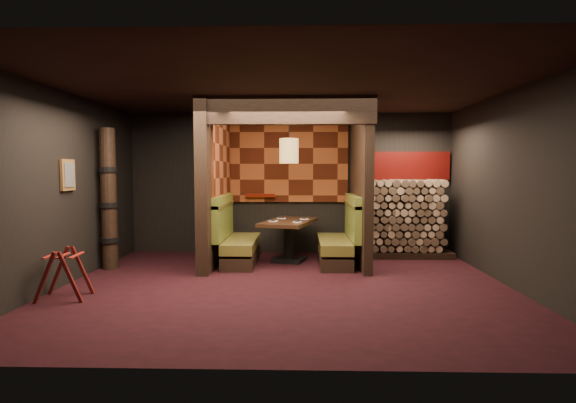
# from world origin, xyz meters

# --- Properties ---
(floor) EXTENTS (6.50, 5.50, 0.02)m
(floor) POSITION_xyz_m (0.00, 0.00, -0.01)
(floor) COLOR black
(floor) RESTS_ON ground
(ceiling) EXTENTS (6.50, 5.50, 0.02)m
(ceiling) POSITION_xyz_m (0.00, 0.00, 2.86)
(ceiling) COLOR black
(ceiling) RESTS_ON ground
(wall_back) EXTENTS (6.50, 0.02, 2.85)m
(wall_back) POSITION_xyz_m (0.00, 2.76, 1.43)
(wall_back) COLOR black
(wall_back) RESTS_ON ground
(wall_front) EXTENTS (6.50, 0.02, 2.85)m
(wall_front) POSITION_xyz_m (0.00, -2.76, 1.43)
(wall_front) COLOR black
(wall_front) RESTS_ON ground
(wall_left) EXTENTS (0.02, 5.50, 2.85)m
(wall_left) POSITION_xyz_m (-3.26, 0.00, 1.43)
(wall_left) COLOR black
(wall_left) RESTS_ON ground
(wall_right) EXTENTS (0.02, 5.50, 2.85)m
(wall_right) POSITION_xyz_m (3.26, 0.00, 1.43)
(wall_right) COLOR black
(wall_right) RESTS_ON ground
(partition_left) EXTENTS (0.20, 2.20, 2.85)m
(partition_left) POSITION_xyz_m (-1.35, 1.65, 1.43)
(partition_left) COLOR black
(partition_left) RESTS_ON floor
(partition_right) EXTENTS (0.15, 2.10, 2.85)m
(partition_right) POSITION_xyz_m (1.30, 1.70, 1.43)
(partition_right) COLOR black
(partition_right) RESTS_ON floor
(header_beam) EXTENTS (2.85, 0.18, 0.44)m
(header_beam) POSITION_xyz_m (-0.02, 0.70, 2.63)
(header_beam) COLOR black
(header_beam) RESTS_ON partition_left
(tapa_back_panel) EXTENTS (2.40, 0.06, 1.55)m
(tapa_back_panel) POSITION_xyz_m (-0.02, 2.71, 1.82)
(tapa_back_panel) COLOR brown
(tapa_back_panel) RESTS_ON wall_back
(tapa_side_panel) EXTENTS (0.04, 1.85, 1.45)m
(tapa_side_panel) POSITION_xyz_m (-1.23, 1.82, 1.85)
(tapa_side_panel) COLOR brown
(tapa_side_panel) RESTS_ON partition_left
(lacquer_shelf) EXTENTS (0.60, 0.12, 0.07)m
(lacquer_shelf) POSITION_xyz_m (-0.60, 2.65, 1.18)
(lacquer_shelf) COLOR #5B1206
(lacquer_shelf) RESTS_ON wall_back
(booth_bench_left) EXTENTS (0.68, 1.60, 1.14)m
(booth_bench_left) POSITION_xyz_m (-0.96, 1.65, 0.40)
(booth_bench_left) COLOR black
(booth_bench_left) RESTS_ON floor
(booth_bench_right) EXTENTS (0.68, 1.60, 1.14)m
(booth_bench_right) POSITION_xyz_m (0.93, 1.65, 0.40)
(booth_bench_right) COLOR black
(booth_bench_right) RESTS_ON floor
(dining_table) EXTENTS (1.14, 1.60, 0.76)m
(dining_table) POSITION_xyz_m (0.00, 1.83, 0.53)
(dining_table) COLOR black
(dining_table) RESTS_ON floor
(place_settings) EXTENTS (0.75, 0.78, 0.03)m
(place_settings) POSITION_xyz_m (0.00, 1.83, 0.77)
(place_settings) COLOR white
(place_settings) RESTS_ON dining_table
(pendant_lamp) EXTENTS (0.35, 0.35, 1.04)m
(pendant_lamp) POSITION_xyz_m (0.00, 1.78, 2.04)
(pendant_lamp) COLOR #A88043
(pendant_lamp) RESTS_ON ceiling
(framed_picture) EXTENTS (0.05, 0.36, 0.46)m
(framed_picture) POSITION_xyz_m (-3.22, 0.10, 1.62)
(framed_picture) COLOR olive
(framed_picture) RESTS_ON wall_left
(luggage_rack) EXTENTS (0.69, 0.52, 0.71)m
(luggage_rack) POSITION_xyz_m (-2.90, -0.69, 0.35)
(luggage_rack) COLOR #4F1210
(luggage_rack) RESTS_ON floor
(totem_column) EXTENTS (0.31, 0.31, 2.40)m
(totem_column) POSITION_xyz_m (-3.05, 1.10, 1.19)
(totem_column) COLOR black
(totem_column) RESTS_ON floor
(firewood_stack) EXTENTS (1.73, 0.70, 1.50)m
(firewood_stack) POSITION_xyz_m (2.29, 2.35, 0.75)
(firewood_stack) COLOR black
(firewood_stack) RESTS_ON floor
(mosaic_header) EXTENTS (1.83, 0.10, 0.56)m
(mosaic_header) POSITION_xyz_m (2.29, 2.68, 1.78)
(mosaic_header) COLOR maroon
(mosaic_header) RESTS_ON wall_back
(bay_front_post) EXTENTS (0.08, 0.08, 2.85)m
(bay_front_post) POSITION_xyz_m (1.39, 1.96, 1.43)
(bay_front_post) COLOR black
(bay_front_post) RESTS_ON floor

